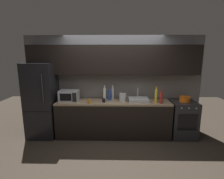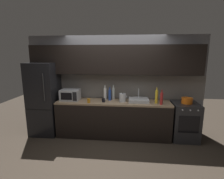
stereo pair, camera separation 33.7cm
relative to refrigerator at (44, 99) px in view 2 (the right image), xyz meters
The scene contains 16 objects.
ground_plane 2.18m from the refrigerator, 27.01° to the right, with size 10.00×10.00×0.00m, color #2D261E.
back_wall 1.90m from the refrigerator, ahead, with size 4.51×0.44×2.50m.
counter_run 1.83m from the refrigerator, ahead, with size 2.77×0.60×0.90m.
refrigerator is the anchor object (origin of this frame).
oven_range 3.52m from the refrigerator, ahead, with size 0.60×0.62×0.90m.
microwave 0.69m from the refrigerator, ahead, with size 0.46×0.35×0.27m.
sink_basin 2.38m from the refrigerator, ahead, with size 0.48×0.38×0.30m.
kettle 1.99m from the refrigerator, ahead, with size 0.19×0.16×0.23m.
wine_bottle_yellow 2.79m from the refrigerator, ahead, with size 0.07×0.07×0.38m.
wine_bottle_blue 1.68m from the refrigerator, ahead, with size 0.07×0.07×0.33m.
wine_bottle_white 1.56m from the refrigerator, ahead, with size 0.07×0.07×0.37m.
wine_bottle_clear 1.77m from the refrigerator, ahead, with size 0.07×0.07×0.37m.
wine_bottle_red 2.89m from the refrigerator, ahead, with size 0.06×0.06×0.34m.
mug_amber 1.22m from the refrigerator, ahead, with size 0.07×0.07×0.10m, color #B27019.
mug_dark 1.54m from the refrigerator, ahead, with size 0.07×0.07×0.09m, color black.
cooking_pot 3.50m from the refrigerator, ahead, with size 0.25×0.25×0.13m.
Camera 2 is at (0.39, -3.18, 2.03)m, focal length 27.75 mm.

